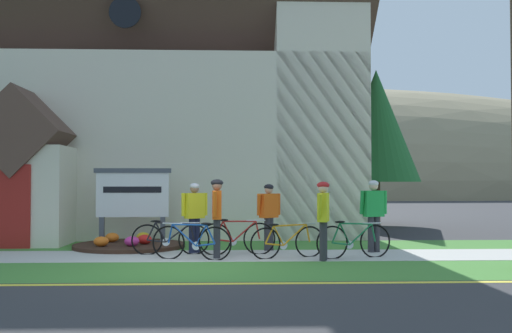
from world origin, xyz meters
name	(u,v)px	position (x,y,z in m)	size (l,w,h in m)	color
ground	(199,244)	(0.00, 4.00, 0.00)	(140.00, 140.00, 0.00)	#333335
sidewalk_slab	(96,256)	(-2.12, 1.57, 0.01)	(32.00, 2.00, 0.01)	#B7B5AD
grass_verge	(68,272)	(-2.12, -0.62, 0.00)	(32.00, 2.38, 0.01)	#427F33
church_lawn	(116,246)	(-2.12, 3.67, 0.00)	(24.00, 2.20, 0.01)	#427F33
curb_paint_stripe	(43,285)	(-2.12, -1.96, 0.00)	(28.00, 0.16, 0.01)	yellow
church_building	(159,92)	(-1.69, 8.72, 4.80)	(14.44, 10.27, 14.17)	beige
church_sign	(133,195)	(-1.69, 3.68, 1.31)	(1.99, 0.16, 2.02)	#474C56
flower_bed	(129,245)	(-1.70, 3.25, 0.08)	(2.79, 2.79, 0.34)	#382319
bicycle_green	(192,242)	(0.05, 0.96, 0.38)	(1.73, 0.46, 0.82)	black
bicycle_black	(237,238)	(1.01, 1.76, 0.39)	(1.76, 0.20, 0.84)	black
bicycle_orange	(288,241)	(2.11, 1.13, 0.37)	(1.68, 0.58, 0.78)	black
bicycle_silver	(354,241)	(3.55, 1.06, 0.38)	(1.72, 0.47, 0.84)	black
bicycle_red	(170,238)	(-0.51, 1.83, 0.37)	(1.78, 0.11, 0.81)	black
cyclist_in_green_jersey	(374,210)	(4.24, 2.08, 1.00)	(0.66, 0.33, 1.70)	#2D2D33
cyclist_in_orange_jersey	(323,214)	(2.83, 0.69, 0.98)	(0.32, 0.73, 1.67)	#2D2D33
cyclist_in_yellow_jersey	(269,212)	(1.79, 2.51, 0.93)	(0.58, 0.45, 1.61)	#2D2D33
cyclist_in_blue_jersey	(194,212)	(0.02, 2.12, 0.95)	(0.59, 0.42, 1.64)	#191E38
cyclist_in_white_jersey	(217,212)	(0.57, 1.20, 1.01)	(0.28, 0.79, 1.72)	#2D2D33
utility_pole	(512,19)	(6.28, -0.61, 4.79)	(3.12, 0.28, 8.65)	brown
roadside_conifer	(376,126)	(6.44, 10.52, 3.83)	(3.34, 3.34, 6.01)	#4C3823
distant_hill	(321,195)	(12.37, 63.90, 0.00)	(105.79, 52.55, 26.95)	#847A5B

